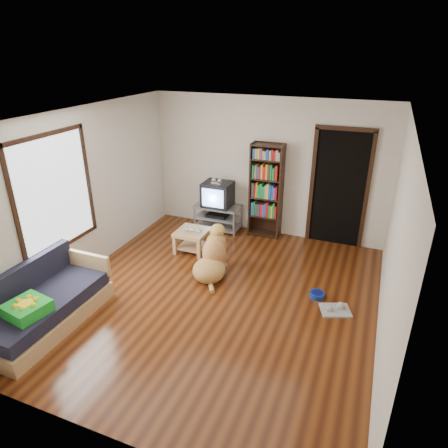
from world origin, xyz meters
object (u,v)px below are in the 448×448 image
at_px(green_cushion, 27,308).
at_px(dog_bowl, 317,295).
at_px(crt_tv, 218,194).
at_px(coffee_table, 192,237).
at_px(sofa, 44,306).
at_px(laptop, 191,231).
at_px(dog, 213,258).
at_px(bookshelf, 266,186).
at_px(tv_stand, 218,216).
at_px(grey_rag, 335,310).

distance_m(green_cushion, dog_bowl, 3.91).
xyz_separation_m(crt_tv, coffee_table, (-0.05, -1.07, -0.46)).
height_order(green_cushion, sofa, sofa).
height_order(green_cushion, laptop, green_cushion).
xyz_separation_m(coffee_table, dog, (0.66, -0.62, 0.02)).
relative_size(crt_tv, sofa, 0.32).
bearing_deg(coffee_table, bookshelf, 48.75).
distance_m(crt_tv, bookshelf, 0.99).
relative_size(green_cushion, tv_stand, 0.50).
distance_m(dog_bowl, sofa, 3.80).
distance_m(dog_bowl, crt_tv, 2.95).
xyz_separation_m(green_cushion, tv_stand, (0.85, 3.97, -0.23)).
bearing_deg(dog_bowl, dog, 179.36).
bearing_deg(crt_tv, green_cushion, -102.02).
bearing_deg(bookshelf, dog, -100.98).
relative_size(green_cushion, bookshelf, 0.25).
bearing_deg(dog_bowl, grey_rag, -39.81).
bearing_deg(crt_tv, laptop, -92.79).
xyz_separation_m(crt_tv, dog, (0.61, -1.69, -0.44)).
xyz_separation_m(dog_bowl, bookshelf, (-1.34, 1.79, 0.96)).
distance_m(laptop, sofa, 2.72).
distance_m(dog_bowl, bookshelf, 2.43).
relative_size(laptop, tv_stand, 0.36).
height_order(crt_tv, sofa, crt_tv).
xyz_separation_m(grey_rag, sofa, (-3.56, -1.69, 0.25)).
bearing_deg(grey_rag, dog, 172.28).
distance_m(bookshelf, coffee_table, 1.68).
distance_m(dog_bowl, tv_stand, 2.86).
distance_m(tv_stand, coffee_table, 1.05).
xyz_separation_m(dog_bowl, tv_stand, (-2.29, 1.69, 0.23)).
bearing_deg(bookshelf, green_cushion, -113.88).
xyz_separation_m(laptop, dog_bowl, (2.34, -0.61, -0.37)).
relative_size(bookshelf, sofa, 1.00).
distance_m(grey_rag, sofa, 3.95).
xyz_separation_m(bookshelf, dog, (-0.34, -1.77, -0.70)).
distance_m(laptop, dog, 0.89).
height_order(laptop, crt_tv, crt_tv).
bearing_deg(dog_bowl, coffee_table, 164.70).
height_order(tv_stand, bookshelf, bookshelf).
relative_size(grey_rag, crt_tv, 0.69).
distance_m(green_cushion, coffee_table, 3.04).
bearing_deg(green_cushion, crt_tv, 87.75).
bearing_deg(coffee_table, crt_tv, 87.14).
relative_size(tv_stand, dog, 0.90).
bearing_deg(bookshelf, dog_bowl, -53.12).
bearing_deg(tv_stand, green_cushion, -102.08).
distance_m(tv_stand, sofa, 3.76).
distance_m(grey_rag, bookshelf, 2.79).
xyz_separation_m(grey_rag, crt_tv, (-2.59, 1.96, 0.73)).
bearing_deg(laptop, crt_tv, 88.94).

